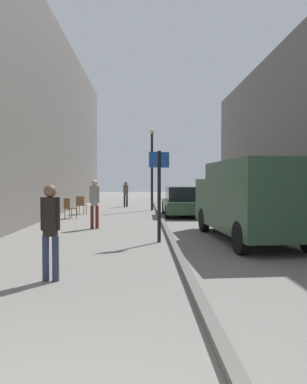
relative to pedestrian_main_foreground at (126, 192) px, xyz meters
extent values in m
plane|color=gray|center=(0.39, -9.70, -0.97)|extent=(80.00, 80.00, 0.00)
cube|color=#615F5B|center=(1.97, -9.70, -0.91)|extent=(0.16, 40.00, 0.12)
cylinder|color=black|center=(-0.08, -0.03, -0.58)|extent=(0.12, 0.12, 0.79)
cylinder|color=black|center=(0.08, 0.03, -0.58)|extent=(0.12, 0.12, 0.79)
cube|color=brown|center=(0.00, 0.00, 0.16)|extent=(0.26, 0.24, 0.67)
cylinder|color=brown|center=(-0.11, -0.04, 0.21)|extent=(0.09, 0.09, 0.57)
cylinder|color=brown|center=(0.11, 0.04, 0.21)|extent=(0.09, 0.09, 0.57)
sphere|color=brown|center=(0.00, 0.00, 0.60)|extent=(0.22, 0.22, 0.22)
cylinder|color=maroon|center=(-0.70, -10.57, -0.55)|extent=(0.13, 0.13, 0.84)
cylinder|color=maroon|center=(-0.53, -10.55, -0.55)|extent=(0.13, 0.13, 0.84)
cube|color=gray|center=(-0.62, -10.56, 0.23)|extent=(0.25, 0.22, 0.72)
cylinder|color=gray|center=(-0.74, -10.58, 0.28)|extent=(0.10, 0.10, 0.61)
cylinder|color=gray|center=(-0.49, -10.55, 0.28)|extent=(0.10, 0.10, 0.61)
sphere|color=tan|center=(-0.62, -10.56, 0.70)|extent=(0.23, 0.23, 0.23)
cylinder|color=#2D3851|center=(-0.54, -17.33, -0.57)|extent=(0.12, 0.12, 0.80)
cylinder|color=#2D3851|center=(-0.37, -17.33, -0.57)|extent=(0.12, 0.12, 0.80)
cube|color=black|center=(-0.45, -17.33, 0.16)|extent=(0.22, 0.19, 0.68)
cylinder|color=black|center=(-0.57, -17.34, 0.22)|extent=(0.09, 0.09, 0.58)
cylinder|color=black|center=(-0.33, -17.33, 0.22)|extent=(0.09, 0.09, 0.58)
sphere|color=brown|center=(-0.45, -17.33, 0.61)|extent=(0.22, 0.22, 0.22)
cube|color=#335138|center=(4.27, -13.91, 0.35)|extent=(2.16, 4.01, 1.96)
cube|color=#335138|center=(4.10, -11.20, 0.10)|extent=(2.01, 1.63, 1.47)
cube|color=black|center=(4.07, -10.68, 0.43)|extent=(1.61, 0.14, 0.65)
cylinder|color=black|center=(3.25, -11.41, -0.57)|extent=(0.27, 0.81, 0.80)
cylinder|color=black|center=(4.97, -11.30, -0.57)|extent=(0.27, 0.81, 0.80)
cylinder|color=black|center=(3.49, -15.21, -0.57)|extent=(0.27, 0.81, 0.80)
cube|color=#335138|center=(3.10, -5.87, -0.47)|extent=(1.81, 4.20, 0.55)
cube|color=black|center=(3.10, -5.87, 0.14)|extent=(1.52, 2.52, 0.68)
cylinder|color=black|center=(2.28, -4.44, -0.65)|extent=(0.20, 0.64, 0.64)
cylinder|color=black|center=(3.92, -4.44, -0.65)|extent=(0.20, 0.64, 0.64)
cylinder|color=black|center=(2.28, -7.29, -0.65)|extent=(0.20, 0.64, 0.64)
cylinder|color=black|center=(3.92, -7.29, -0.65)|extent=(0.20, 0.64, 0.64)
cylinder|color=black|center=(1.62, -13.48, 0.33)|extent=(0.10, 0.10, 2.60)
cube|color=#2659B2|center=(1.62, -13.48, 1.38)|extent=(0.58, 0.20, 0.44)
cylinder|color=black|center=(1.67, -2.73, 1.28)|extent=(0.14, 0.14, 4.50)
sphere|color=beige|center=(1.67, -2.73, 3.65)|extent=(0.28, 0.28, 0.28)
cylinder|color=brown|center=(-2.21, -6.79, -0.74)|extent=(0.04, 0.04, 0.45)
cylinder|color=brown|center=(-1.94, -7.05, -0.74)|extent=(0.04, 0.04, 0.45)
cylinder|color=brown|center=(-2.47, -7.06, -0.74)|extent=(0.04, 0.04, 0.45)
cylinder|color=brown|center=(-2.20, -7.32, -0.74)|extent=(0.04, 0.04, 0.45)
cube|color=brown|center=(-2.20, -7.05, -0.50)|extent=(0.62, 0.62, 0.04)
cube|color=brown|center=(-2.34, -7.20, -0.25)|extent=(0.34, 0.34, 0.45)
cylinder|color=brown|center=(-2.20, -4.74, -0.74)|extent=(0.04, 0.04, 0.45)
cylinder|color=brown|center=(-1.83, -4.81, -0.74)|extent=(0.04, 0.04, 0.45)
cylinder|color=brown|center=(-2.27, -5.11, -0.74)|extent=(0.04, 0.04, 0.45)
cylinder|color=brown|center=(-1.90, -5.18, -0.74)|extent=(0.04, 0.04, 0.45)
cube|color=brown|center=(-2.05, -4.96, -0.50)|extent=(0.52, 0.52, 0.04)
cube|color=brown|center=(-2.09, -5.16, -0.25)|extent=(0.44, 0.12, 0.45)
camera|label=1|loc=(1.17, -23.55, 0.80)|focal=33.28mm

